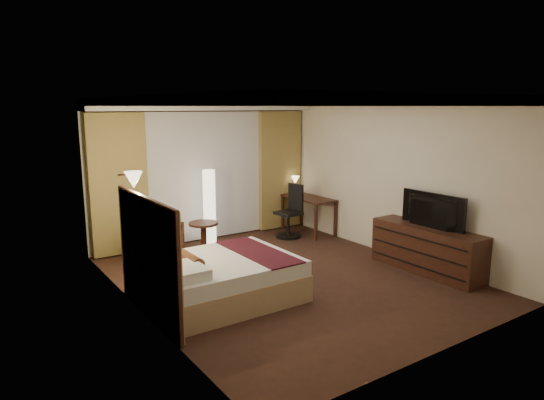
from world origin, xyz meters
TOP-DOWN VIEW (x-y plane):
  - floor at (0.00, 0.00)m, footprint 4.50×5.50m
  - ceiling at (0.00, 0.00)m, footprint 4.50×5.50m
  - back_wall at (0.00, 2.75)m, footprint 4.50×0.02m
  - left_wall at (-2.25, 0.00)m, footprint 0.02×5.50m
  - right_wall at (2.25, 0.00)m, footprint 0.02×5.50m
  - crown_molding at (0.00, 0.00)m, footprint 4.50×5.50m
  - soffit at (0.00, 2.50)m, footprint 4.50×0.50m
  - curtain_sheer at (0.00, 2.67)m, footprint 2.48×0.04m
  - curtain_left_drape at (-1.70, 2.61)m, footprint 1.00×0.14m
  - curtain_right_drape at (1.70, 2.61)m, footprint 1.00×0.14m
  - wall_sconce at (-2.09, 0.59)m, footprint 0.24×0.24m
  - bed at (-1.21, -0.17)m, footprint 1.95×1.52m
  - headboard at (-2.20, -0.17)m, footprint 0.12×1.82m
  - armchair at (-1.34, 1.95)m, footprint 0.92×0.94m
  - side_table at (-0.49, 1.83)m, footprint 0.52×0.52m
  - floor_lamp at (-0.18, 2.19)m, footprint 0.31×0.31m
  - desk at (1.95, 1.94)m, footprint 0.55×1.21m
  - desk_lamp at (1.95, 2.39)m, footprint 0.18×0.18m
  - office_chair at (1.41, 1.89)m, footprint 0.57×0.57m
  - dresser at (2.00, -1.00)m, footprint 0.50×1.87m
  - television at (1.97, -1.00)m, footprint 0.66×1.15m

SIDE VIEW (x-z plane):
  - floor at x=0.00m, z-range -0.01..0.01m
  - bed at x=-1.21m, z-range 0.00..0.57m
  - side_table at x=-0.49m, z-range 0.00..0.57m
  - armchair at x=-1.34m, z-range 0.00..0.72m
  - dresser at x=2.00m, z-range 0.00..0.73m
  - desk at x=1.95m, z-range 0.00..0.75m
  - office_chair at x=1.41m, z-range 0.00..1.07m
  - floor_lamp at x=-0.18m, z-range 0.00..1.45m
  - headboard at x=-2.20m, z-range 0.00..1.50m
  - desk_lamp at x=1.95m, z-range 0.75..1.09m
  - television at x=1.97m, z-range 0.98..1.13m
  - curtain_sheer at x=0.00m, z-range 0.02..2.48m
  - curtain_left_drape at x=-1.70m, z-range 0.02..2.48m
  - curtain_right_drape at x=1.70m, z-range 0.02..2.48m
  - back_wall at x=0.00m, z-range 0.00..2.70m
  - left_wall at x=-2.25m, z-range 0.00..2.70m
  - right_wall at x=2.25m, z-range 0.00..2.70m
  - wall_sconce at x=-2.09m, z-range 1.50..1.74m
  - soffit at x=0.00m, z-range 2.50..2.70m
  - crown_molding at x=0.00m, z-range 2.58..2.70m
  - ceiling at x=0.00m, z-range 2.70..2.71m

